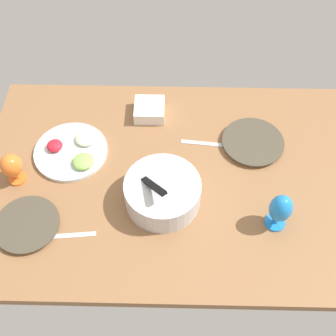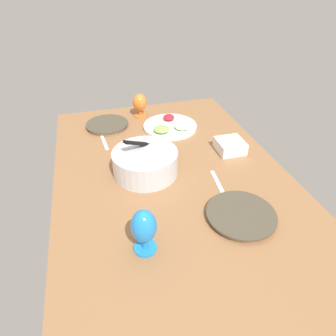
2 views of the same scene
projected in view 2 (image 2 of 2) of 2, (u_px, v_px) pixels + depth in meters
The scene contains 10 objects.
ground_plane at pixel (172, 179), 134.50cm from camera, with size 160.00×104.00×4.00cm, color #8C603D.
dinner_plate_left at pixel (241, 215), 110.86cm from camera, with size 26.43×26.43×2.26cm.
dinner_plate_right at pixel (107, 125), 171.26cm from camera, with size 24.37×24.37×2.19cm.
mixing_bowl at pixel (145, 162), 131.47cm from camera, with size 29.24×29.24×18.53cm.
fruit_platter at pixel (170, 126), 169.26cm from camera, with size 30.85×30.85×5.12cm.
hurricane_glass_orange at pixel (140, 103), 178.17cm from camera, with size 8.60×8.60×14.42cm.
hurricane_glass_blue at pixel (144, 228), 93.62cm from camera, with size 8.47×8.47×17.22cm.
square_bowl_white at pixel (230, 145), 148.38cm from camera, with size 13.28×13.28×5.88cm.
fork_by_left_plate at pixel (218, 183), 128.38cm from camera, with size 18.00×1.80×0.60cm, color silver.
fork_by_right_plate at pixel (104, 141), 157.57cm from camera, with size 18.00×1.80×0.60cm, color silver.
Camera 2 is at (-102.35, 29.97, 80.13)cm, focal length 31.39 mm.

